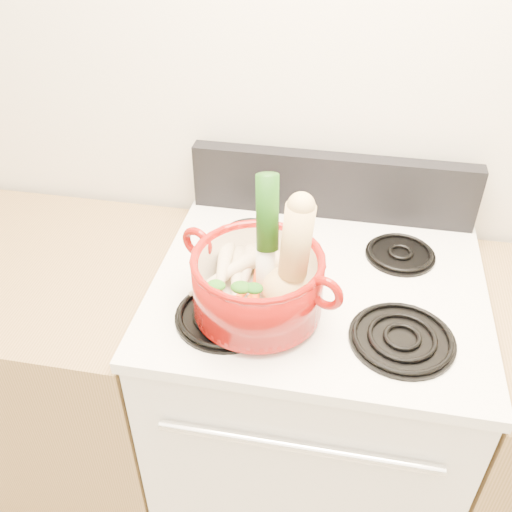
% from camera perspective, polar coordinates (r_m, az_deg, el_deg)
% --- Properties ---
extents(wall_back, '(3.50, 0.02, 2.60)m').
position_cam_1_polar(wall_back, '(1.49, 8.65, 16.56)').
color(wall_back, silver).
rests_on(wall_back, floor).
extents(stove_body, '(0.76, 0.65, 0.92)m').
position_cam_1_polar(stove_body, '(1.72, 5.19, -15.23)').
color(stove_body, silver).
rests_on(stove_body, floor).
extents(cooktop, '(0.78, 0.67, 0.03)m').
position_cam_1_polar(cooktop, '(1.37, 6.27, -3.08)').
color(cooktop, white).
rests_on(cooktop, stove_body).
extents(control_backsplash, '(0.76, 0.05, 0.18)m').
position_cam_1_polar(control_backsplash, '(1.56, 7.64, 6.96)').
color(control_backsplash, black).
rests_on(control_backsplash, cooktop).
extents(oven_handle, '(0.60, 0.02, 0.02)m').
position_cam_1_polar(oven_handle, '(1.26, 4.15, -18.51)').
color(oven_handle, silver).
rests_on(oven_handle, stove_body).
extents(burner_front_left, '(0.22, 0.22, 0.02)m').
position_cam_1_polar(burner_front_left, '(1.26, -3.06, -5.86)').
color(burner_front_left, black).
rests_on(burner_front_left, cooktop).
extents(burner_front_right, '(0.22, 0.22, 0.02)m').
position_cam_1_polar(burner_front_right, '(1.24, 14.40, -7.92)').
color(burner_front_right, black).
rests_on(burner_front_right, cooktop).
extents(burner_back_left, '(0.17, 0.17, 0.02)m').
position_cam_1_polar(burner_back_left, '(1.49, -0.42, 1.94)').
color(burner_back_left, black).
rests_on(burner_back_left, cooktop).
extents(burner_back_right, '(0.17, 0.17, 0.02)m').
position_cam_1_polar(burner_back_right, '(1.47, 14.24, 0.29)').
color(burner_back_right, black).
rests_on(burner_back_right, cooktop).
extents(dutch_oven, '(0.36, 0.36, 0.14)m').
position_cam_1_polar(dutch_oven, '(1.21, 0.18, -2.78)').
color(dutch_oven, maroon).
rests_on(dutch_oven, burner_front_left).
extents(pot_handle_left, '(0.08, 0.05, 0.08)m').
position_cam_1_polar(pot_handle_left, '(1.26, -5.89, 1.34)').
color(pot_handle_left, maroon).
rests_on(pot_handle_left, dutch_oven).
extents(pot_handle_right, '(0.08, 0.05, 0.08)m').
position_cam_1_polar(pot_handle_right, '(1.13, 6.97, -3.70)').
color(pot_handle_right, maroon).
rests_on(pot_handle_right, dutch_oven).
extents(squash, '(0.12, 0.11, 0.26)m').
position_cam_1_polar(squash, '(1.15, 3.08, -0.12)').
color(squash, '#D9B26F').
rests_on(squash, dutch_oven).
extents(leek, '(0.07, 0.10, 0.30)m').
position_cam_1_polar(leek, '(1.16, 1.02, 1.65)').
color(leek, silver).
rests_on(leek, dutch_oven).
extents(ginger, '(0.11, 0.09, 0.05)m').
position_cam_1_polar(ginger, '(1.30, 1.38, -0.50)').
color(ginger, tan).
rests_on(ginger, dutch_oven).
extents(parsnip_0, '(0.08, 0.23, 0.06)m').
position_cam_1_polar(parsnip_0, '(1.24, -1.95, -2.85)').
color(parsnip_0, beige).
rests_on(parsnip_0, dutch_oven).
extents(parsnip_1, '(0.16, 0.16, 0.05)m').
position_cam_1_polar(parsnip_1, '(1.26, -3.05, -1.85)').
color(parsnip_1, beige).
rests_on(parsnip_1, dutch_oven).
extents(parsnip_2, '(0.05, 0.20, 0.06)m').
position_cam_1_polar(parsnip_2, '(1.27, -0.96, -1.10)').
color(parsnip_2, beige).
rests_on(parsnip_2, dutch_oven).
extents(parsnip_3, '(0.16, 0.16, 0.06)m').
position_cam_1_polar(parsnip_3, '(1.24, -3.17, -1.69)').
color(parsnip_3, beige).
rests_on(parsnip_3, dutch_oven).
extents(parsnip_4, '(0.07, 0.24, 0.07)m').
position_cam_1_polar(parsnip_4, '(1.25, -3.30, -0.95)').
color(parsnip_4, beige).
rests_on(parsnip_4, dutch_oven).
extents(carrot_0, '(0.05, 0.16, 0.05)m').
position_cam_1_polar(carrot_0, '(1.22, -0.24, -4.08)').
color(carrot_0, '#D14E0A').
rests_on(carrot_0, dutch_oven).
extents(carrot_1, '(0.08, 0.14, 0.04)m').
position_cam_1_polar(carrot_1, '(1.20, -2.09, -4.61)').
color(carrot_1, '#DC470B').
rests_on(carrot_1, dutch_oven).
extents(carrot_2, '(0.05, 0.15, 0.04)m').
position_cam_1_polar(carrot_2, '(1.21, -0.09, -3.83)').
color(carrot_2, red).
rests_on(carrot_2, dutch_oven).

